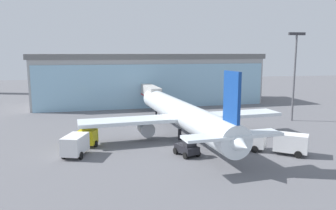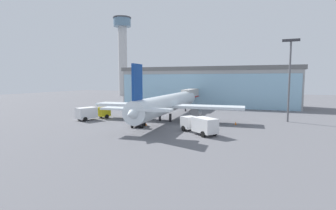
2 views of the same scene
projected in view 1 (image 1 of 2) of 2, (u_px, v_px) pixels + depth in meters
The scene contains 11 objects.
ground at pixel (188, 147), 44.27m from camera, with size 240.00×240.00×0.00m, color slate.
terminal_building at pixel (149, 79), 81.66m from camera, with size 56.17×18.28×12.33m.
jet_bridge at pixel (149, 92), 70.30m from camera, with size 3.23×13.92×5.70m.
apron_light_mast at pixel (295, 68), 60.02m from camera, with size 3.20×0.40×16.26m.
airplane at pixel (182, 114), 49.82m from camera, with size 31.12×39.08×10.76m.
catering_truck at pixel (79, 142), 41.48m from camera, with size 4.36×7.62×2.65m.
fuel_truck at pixel (279, 142), 41.42m from camera, with size 7.17×6.11×2.65m.
baggage_cart at pixel (235, 139), 46.63m from camera, with size 2.67×3.22×1.50m.
pushback_tug at pixel (187, 148), 40.55m from camera, with size 3.05×3.62×2.30m.
safety_cone_nose at pixel (189, 149), 42.44m from camera, with size 0.36×0.36×0.55m, color orange.
safety_cone_wingtip at pixel (267, 130), 52.56m from camera, with size 0.36×0.36×0.55m, color orange.
Camera 1 is at (-10.70, -41.52, 12.69)m, focal length 35.00 mm.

